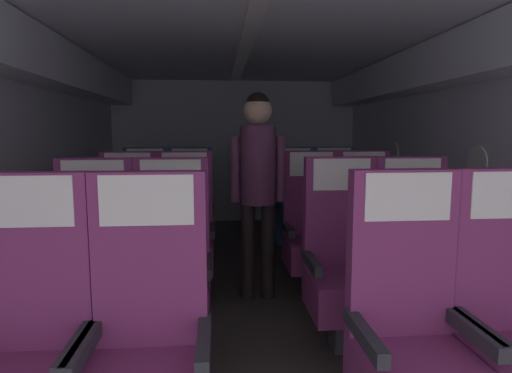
# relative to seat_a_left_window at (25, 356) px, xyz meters

# --- Properties ---
(ground) EXTENTS (3.87, 6.86, 0.02)m
(ground) POSITION_rel_seat_a_left_window_xyz_m (0.99, 1.60, -0.51)
(ground) COLOR #3D3833
(fuselage_shell) EXTENTS (3.75, 6.51, 2.16)m
(fuselage_shell) POSITION_rel_seat_a_left_window_xyz_m (0.99, 1.88, 1.07)
(fuselage_shell) COLOR silver
(fuselage_shell) RESTS_ON ground
(seat_a_left_window) EXTENTS (0.49, 0.47, 1.19)m
(seat_a_left_window) POSITION_rel_seat_a_left_window_xyz_m (0.00, 0.00, 0.00)
(seat_a_left_window) COLOR #38383D
(seat_a_left_window) RESTS_ON ground
(seat_a_left_aisle) EXTENTS (0.49, 0.47, 1.19)m
(seat_a_left_aisle) POSITION_rel_seat_a_left_window_xyz_m (0.46, -0.01, 0.00)
(seat_a_left_aisle) COLOR #38383D
(seat_a_left_aisle) RESTS_ON ground
(seat_a_right_window) EXTENTS (0.49, 0.47, 1.19)m
(seat_a_right_window) POSITION_rel_seat_a_left_window_xyz_m (1.52, -0.01, 0.00)
(seat_a_right_window) COLOR #38383D
(seat_a_right_window) RESTS_ON ground
(seat_b_left_window) EXTENTS (0.49, 0.47, 1.19)m
(seat_b_left_window) POSITION_rel_seat_a_left_window_xyz_m (-0.01, 0.92, 0.00)
(seat_b_left_window) COLOR #38383D
(seat_b_left_window) RESTS_ON ground
(seat_b_left_aisle) EXTENTS (0.49, 0.47, 1.19)m
(seat_b_left_aisle) POSITION_rel_seat_a_left_window_xyz_m (0.45, 0.93, 0.00)
(seat_b_left_aisle) COLOR #38383D
(seat_b_left_aisle) RESTS_ON ground
(seat_b_right_aisle) EXTENTS (0.49, 0.47, 1.19)m
(seat_b_right_aisle) POSITION_rel_seat_a_left_window_xyz_m (1.97, 0.92, 0.00)
(seat_b_right_aisle) COLOR #38383D
(seat_b_right_aisle) RESTS_ON ground
(seat_b_right_window) EXTENTS (0.49, 0.47, 1.19)m
(seat_b_right_window) POSITION_rel_seat_a_left_window_xyz_m (1.52, 0.93, 0.00)
(seat_b_right_window) COLOR #38383D
(seat_b_right_window) RESTS_ON ground
(seat_c_left_window) EXTENTS (0.49, 0.47, 1.19)m
(seat_c_left_window) POSITION_rel_seat_a_left_window_xyz_m (0.00, 1.85, 0.00)
(seat_c_left_window) COLOR #38383D
(seat_c_left_window) RESTS_ON ground
(seat_c_left_aisle) EXTENTS (0.49, 0.47, 1.19)m
(seat_c_left_aisle) POSITION_rel_seat_a_left_window_xyz_m (0.46, 1.86, 0.00)
(seat_c_left_aisle) COLOR #38383D
(seat_c_left_aisle) RESTS_ON ground
(seat_c_right_aisle) EXTENTS (0.49, 0.47, 1.19)m
(seat_c_right_aisle) POSITION_rel_seat_a_left_window_xyz_m (1.98, 1.85, 0.00)
(seat_c_right_aisle) COLOR #38383D
(seat_c_right_aisle) RESTS_ON ground
(seat_c_right_window) EXTENTS (0.49, 0.47, 1.19)m
(seat_c_right_window) POSITION_rel_seat_a_left_window_xyz_m (1.52, 1.83, 0.00)
(seat_c_right_window) COLOR #38383D
(seat_c_right_window) RESTS_ON ground
(seat_d_left_window) EXTENTS (0.49, 0.47, 1.19)m
(seat_d_left_window) POSITION_rel_seat_a_left_window_xyz_m (-0.01, 2.75, 0.00)
(seat_d_left_window) COLOR #38383D
(seat_d_left_window) RESTS_ON ground
(seat_d_left_aisle) EXTENTS (0.49, 0.47, 1.19)m
(seat_d_left_aisle) POSITION_rel_seat_a_left_window_xyz_m (0.44, 2.77, 0.00)
(seat_d_left_aisle) COLOR #38383D
(seat_d_left_aisle) RESTS_ON ground
(seat_d_right_aisle) EXTENTS (0.49, 0.47, 1.19)m
(seat_d_right_aisle) POSITION_rel_seat_a_left_window_xyz_m (1.97, 2.77, 0.00)
(seat_d_right_aisle) COLOR #38383D
(seat_d_right_aisle) RESTS_ON ground
(seat_d_right_window) EXTENTS (0.49, 0.47, 1.19)m
(seat_d_right_window) POSITION_rel_seat_a_left_window_xyz_m (1.53, 2.76, 0.00)
(seat_d_right_window) COLOR #38383D
(seat_d_right_window) RESTS_ON ground
(flight_attendant) EXTENTS (0.43, 0.28, 1.65)m
(flight_attendant) POSITION_rel_seat_a_left_window_xyz_m (1.05, 1.74, 0.53)
(flight_attendant) COLOR black
(flight_attendant) RESTS_ON ground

